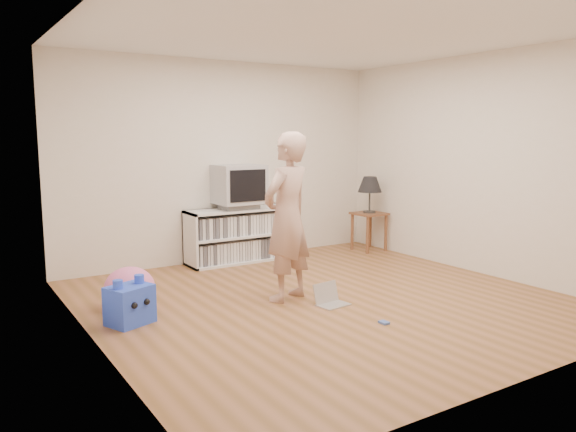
# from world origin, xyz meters

# --- Properties ---
(ground) EXTENTS (4.50, 4.50, 0.00)m
(ground) POSITION_xyz_m (0.00, 0.00, 0.00)
(ground) COLOR brown
(ground) RESTS_ON ground
(walls) EXTENTS (4.52, 4.52, 2.60)m
(walls) POSITION_xyz_m (0.00, 0.00, 1.30)
(walls) COLOR silver
(walls) RESTS_ON ground
(ceiling) EXTENTS (4.50, 4.50, 0.01)m
(ceiling) POSITION_xyz_m (0.00, 0.00, 2.60)
(ceiling) COLOR white
(ceiling) RESTS_ON walls
(media_unit) EXTENTS (1.40, 0.45, 0.70)m
(media_unit) POSITION_xyz_m (0.08, 2.04, 0.35)
(media_unit) COLOR white
(media_unit) RESTS_ON ground
(dvd_deck) EXTENTS (0.45, 0.35, 0.07)m
(dvd_deck) POSITION_xyz_m (0.08, 2.02, 0.73)
(dvd_deck) COLOR gray
(dvd_deck) RESTS_ON media_unit
(crt_tv) EXTENTS (0.60, 0.53, 0.50)m
(crt_tv) POSITION_xyz_m (0.08, 2.02, 1.02)
(crt_tv) COLOR #A5A5AA
(crt_tv) RESTS_ON dvd_deck
(side_table) EXTENTS (0.42, 0.42, 0.55)m
(side_table) POSITION_xyz_m (1.99, 1.65, 0.42)
(side_table) COLOR brown
(side_table) RESTS_ON ground
(table_lamp) EXTENTS (0.34, 0.34, 0.52)m
(table_lamp) POSITION_xyz_m (1.99, 1.65, 0.94)
(table_lamp) COLOR #333333
(table_lamp) RESTS_ON side_table
(person) EXTENTS (0.72, 0.59, 1.68)m
(person) POSITION_xyz_m (-0.31, 0.23, 0.84)
(person) COLOR tan
(person) RESTS_ON ground
(laptop) EXTENTS (0.33, 0.28, 0.21)m
(laptop) POSITION_xyz_m (-0.05, -0.15, 0.06)
(laptop) COLOR silver
(laptop) RESTS_ON ground
(playing_cards) EXTENTS (0.07, 0.09, 0.02)m
(playing_cards) POSITION_xyz_m (0.02, -0.87, 0.01)
(playing_cards) COLOR #4768BF
(playing_cards) RESTS_ON ground
(plush_blue) EXTENTS (0.44, 0.40, 0.42)m
(plush_blue) POSITION_xyz_m (-1.88, 0.33, 0.18)
(plush_blue) COLOR blue
(plush_blue) RESTS_ON ground
(plush_pink) EXTENTS (0.58, 0.58, 0.40)m
(plush_pink) POSITION_xyz_m (-1.74, 0.77, 0.20)
(plush_pink) COLOR pink
(plush_pink) RESTS_ON ground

